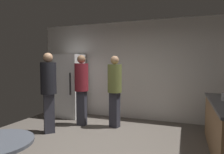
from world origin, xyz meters
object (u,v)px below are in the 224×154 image
(person_in_maroon_shirt, at_px, (82,84))
(refrigerator, at_px, (70,86))
(person_in_olive_shirt, at_px, (115,86))
(person_in_black_shirt, at_px, (49,86))

(person_in_maroon_shirt, bearing_deg, refrigerator, -136.23)
(refrigerator, bearing_deg, person_in_maroon_shirt, -41.22)
(person_in_maroon_shirt, xyz_separation_m, person_in_olive_shirt, (0.83, 0.12, -0.02))
(refrigerator, distance_m, person_in_black_shirt, 1.43)
(refrigerator, height_order, person_in_maroon_shirt, refrigerator)
(refrigerator, distance_m, person_in_maroon_shirt, 0.97)
(person_in_maroon_shirt, bearing_deg, person_in_black_shirt, -32.93)
(refrigerator, distance_m, person_in_olive_shirt, 1.64)
(refrigerator, relative_size, person_in_maroon_shirt, 1.03)
(person_in_black_shirt, height_order, person_in_olive_shirt, person_in_black_shirt)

